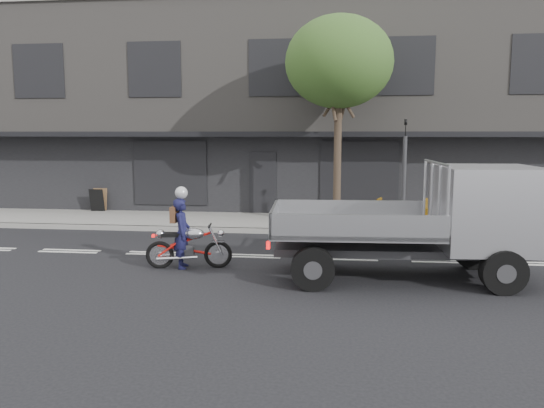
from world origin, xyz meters
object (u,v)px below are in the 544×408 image
(street_tree, at_px, (339,63))
(rider, at_px, (182,233))
(traffic_light_pole, at_px, (404,181))
(construction_barrier, at_px, (403,212))
(flatbed_ute, at_px, (462,213))
(sandwich_board, at_px, (97,200))
(motorcycle, at_px, (189,246))

(street_tree, xyz_separation_m, rider, (-3.55, -5.51, -4.47))
(traffic_light_pole, height_order, construction_barrier, traffic_light_pole)
(rider, bearing_deg, flatbed_ute, -101.79)
(street_tree, height_order, sandwich_board, street_tree)
(rider, bearing_deg, traffic_light_pole, -59.03)
(traffic_light_pole, distance_m, sandwich_board, 11.33)
(sandwich_board, bearing_deg, flatbed_ute, -34.44)
(flatbed_ute, bearing_deg, motorcycle, 174.57)
(construction_barrier, height_order, sandwich_board, construction_barrier)
(motorcycle, bearing_deg, street_tree, 49.27)
(motorcycle, xyz_separation_m, construction_barrier, (5.51, 5.46, 0.06))
(flatbed_ute, height_order, sandwich_board, flatbed_ute)
(traffic_light_pole, xyz_separation_m, sandwich_board, (-10.98, 2.59, -1.08))
(street_tree, distance_m, motorcycle, 8.03)
(sandwich_board, bearing_deg, construction_barrier, -10.45)
(traffic_light_pole, bearing_deg, rider, -139.98)
(construction_barrier, bearing_deg, rider, -136.01)
(flatbed_ute, relative_size, sandwich_board, 6.53)
(sandwich_board, bearing_deg, rider, -54.47)
(motorcycle, distance_m, rider, 0.32)
(rider, height_order, sandwich_board, rider)
(construction_barrier, xyz_separation_m, sandwich_board, (-11.09, 1.79, -0.01))
(street_tree, bearing_deg, traffic_light_pole, -23.03)
(street_tree, bearing_deg, construction_barrier, -1.28)
(traffic_light_pole, bearing_deg, flatbed_ute, -83.42)
(motorcycle, bearing_deg, rider, 170.98)
(construction_barrier, bearing_deg, flatbed_ute, -85.41)
(street_tree, bearing_deg, flatbed_ute, -66.10)
(street_tree, relative_size, sandwich_board, 7.93)
(traffic_light_pole, bearing_deg, motorcycle, -139.20)
(sandwich_board, bearing_deg, motorcycle, -53.72)
(street_tree, height_order, construction_barrier, street_tree)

